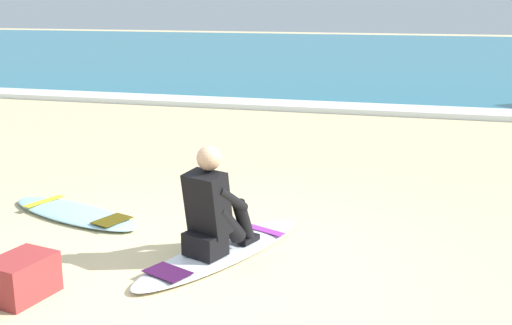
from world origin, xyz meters
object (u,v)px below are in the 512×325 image
object	(u,v)px
surfer_seated	(214,211)
surfboard_main	(222,252)
surfboard_spare_near	(75,213)
beach_bag	(22,277)

from	to	relation	value
surfer_seated	surfboard_main	bearing A→B (deg)	63.68
surfboard_spare_near	beach_bag	size ratio (longest dim) A/B	3.84
surfboard_main	beach_bag	world-z (taller)	beach_bag
surfboard_main	surfboard_spare_near	world-z (taller)	same
surfer_seated	surfboard_spare_near	bearing A→B (deg)	159.43
surfer_seated	beach_bag	xyz separation A→B (m)	(-1.17, -1.08, -0.28)
surfboard_main	beach_bag	size ratio (longest dim) A/B	4.39
surfer_seated	beach_bag	distance (m)	1.62
surfboard_spare_near	beach_bag	distance (m)	1.86
surfer_seated	beach_bag	bearing A→B (deg)	-137.16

